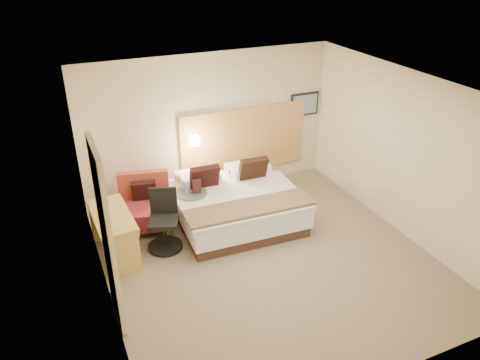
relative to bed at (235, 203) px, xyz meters
name	(u,v)px	position (x,y,z in m)	size (l,w,h in m)	color
floor	(268,260)	(0.01, -1.30, -0.34)	(4.80, 5.00, 0.02)	#7B6952
ceiling	(274,89)	(0.01, -1.30, 2.38)	(4.80, 5.00, 0.02)	white
wall_back	(209,125)	(0.01, 1.21, 1.02)	(4.80, 0.02, 2.70)	beige
wall_front	(387,290)	(0.01, -3.81, 1.02)	(4.80, 0.02, 2.70)	beige
wall_left	(98,218)	(-2.40, -1.30, 1.02)	(0.02, 5.00, 2.70)	beige
wall_right	(404,154)	(2.42, -1.30, 1.02)	(0.02, 5.00, 2.70)	beige
headboard_panel	(244,140)	(0.71, 1.17, 0.62)	(2.60, 0.04, 1.30)	tan
art_frame	(304,104)	(2.03, 1.18, 1.17)	(0.62, 0.03, 0.47)	black
art_canvas	(305,105)	(2.03, 1.16, 1.17)	(0.54, 0.01, 0.39)	slate
lamp_arm	(194,140)	(-0.34, 1.12, 0.82)	(0.02, 0.02, 0.12)	silver
lamp_shade	(195,141)	(-0.34, 1.06, 0.82)	(0.15, 0.15, 0.15)	#F7E5C0
curtain	(107,237)	(-2.35, -1.55, 0.89)	(0.06, 0.90, 2.42)	beige
bottle_a	(186,187)	(-0.80, 0.18, 0.39)	(0.07, 0.07, 0.22)	#94C9E4
menu_folder	(197,186)	(-0.64, 0.13, 0.40)	(0.14, 0.05, 0.24)	#3D1A19
bed	(235,203)	(0.00, 0.00, 0.00)	(2.16, 2.11, 1.02)	#3F271F
lounge_chair	(145,207)	(-1.48, 0.44, 0.03)	(1.00, 0.92, 0.91)	#9F764B
side_table	(192,206)	(-0.73, 0.17, 0.01)	(0.62, 0.62, 0.61)	silver
desk	(114,223)	(-2.10, -0.23, 0.26)	(0.60, 1.22, 0.75)	tan
desk_chair	(164,225)	(-1.35, -0.31, 0.08)	(0.72, 0.72, 0.98)	black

